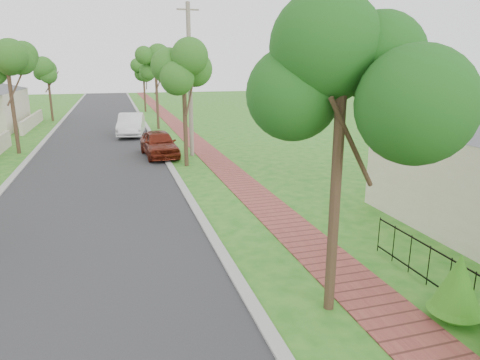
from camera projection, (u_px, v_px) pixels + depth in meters
name	position (u px, v px, depth m)	size (l,w,h in m)	color
road	(98.00, 156.00, 24.68)	(7.00, 120.00, 0.02)	#28282B
kerb_right	(162.00, 152.00, 25.68)	(0.30, 120.00, 0.10)	#9E9E99
kerb_left	(29.00, 159.00, 23.69)	(0.30, 120.00, 0.10)	#9E9E99
sidewalk	(204.00, 150.00, 26.38)	(1.50, 120.00, 0.03)	#99493D
street_trees	(97.00, 73.00, 29.88)	(10.70, 37.65, 5.89)	#382619
parked_car_red	(159.00, 144.00, 24.24)	(1.75, 4.34, 1.48)	#5E1A0E
parked_car_white	(131.00, 125.00, 31.50)	(1.71, 4.90, 1.61)	white
near_tree	(342.00, 90.00, 7.99)	(2.25, 2.25, 5.76)	#382619
utility_pole	(190.00, 81.00, 23.66)	(1.20, 0.24, 8.31)	gray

